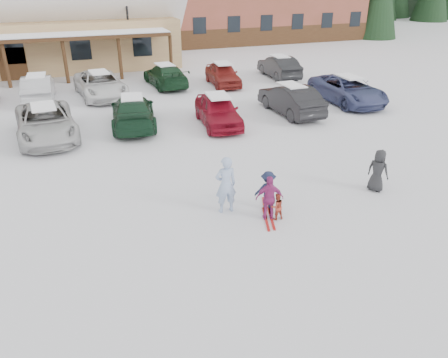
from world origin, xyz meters
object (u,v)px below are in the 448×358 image
object	(u,v)px
child_navy	(268,190)
parked_car_13	(279,67)
parked_car_4	(218,110)
parked_car_12	(223,74)
adult_skier	(226,185)
parked_car_2	(46,122)
child_magenta	(270,198)
parked_car_6	(348,90)
bystander_dark	(378,171)
parked_car_5	(291,99)
parked_car_11	(165,75)
lamp_post	(127,17)
toddler_red	(277,206)
parked_car_10	(100,85)
parked_car_9	(38,88)
parked_car_3	(133,112)

from	to	relation	value
child_navy	parked_car_13	xyz separation A→B (m)	(8.98, 16.92, 0.11)
parked_car_4	parked_car_12	bearing A→B (deg)	73.95
adult_skier	parked_car_12	bearing A→B (deg)	-107.96
parked_car_2	parked_car_12	distance (m)	12.91
parked_car_4	child_magenta	bearing A→B (deg)	-94.15
child_magenta	parked_car_6	bearing A→B (deg)	-115.97
child_magenta	bystander_dark	xyz separation A→B (m)	(4.32, 0.47, 0.03)
bystander_dark	child_magenta	bearing A→B (deg)	67.98
parked_car_2	parked_car_4	xyz separation A→B (m)	(7.88, -0.96, -0.00)
parked_car_5	parked_car_12	distance (m)	7.36
adult_skier	parked_car_11	xyz separation A→B (m)	(2.14, 16.90, -0.22)
parked_car_11	parked_car_12	distance (m)	3.77
parked_car_4	parked_car_12	world-z (taller)	parked_car_4
child_magenta	parked_car_2	distance (m)	11.83
child_magenta	parked_car_6	xyz separation A→B (m)	(9.93, 10.32, 0.03)
parked_car_12	adult_skier	bearing A→B (deg)	-105.35
parked_car_5	parked_car_6	world-z (taller)	parked_car_5
lamp_post	toddler_red	xyz separation A→B (m)	(0.26, -24.46, -3.38)
lamp_post	parked_car_4	bearing A→B (deg)	-83.90
lamp_post	parked_car_5	xyz separation A→B (m)	(5.87, -14.86, -3.05)
bystander_dark	parked_car_10	bearing A→B (deg)	-3.21
parked_car_12	parked_car_4	bearing A→B (deg)	-107.27
lamp_post	parked_car_12	distance (m)	9.47
toddler_red	parked_car_9	world-z (taller)	parked_car_9
parked_car_9	parked_car_10	world-z (taller)	parked_car_9
child_magenta	parked_car_13	xyz separation A→B (m)	(9.24, 17.58, 0.03)
lamp_post	parked_car_5	bearing A→B (deg)	-68.44
lamp_post	child_navy	world-z (taller)	lamp_post
child_navy	parked_car_11	size ratio (longest dim) A/B	0.26
bystander_dark	parked_car_2	world-z (taller)	bystander_dark
adult_skier	child_navy	xyz separation A→B (m)	(1.33, -0.25, -0.30)
parked_car_3	parked_car_4	world-z (taller)	parked_car_4
parked_car_2	parked_car_9	bearing A→B (deg)	89.36
parked_car_9	toddler_red	bearing A→B (deg)	114.34
adult_skier	toddler_red	size ratio (longest dim) A/B	2.15
parked_car_3	parked_car_5	bearing A→B (deg)	-177.33
lamp_post	child_navy	xyz separation A→B (m)	(0.30, -23.73, -3.18)
parked_car_5	parked_car_13	bearing A→B (deg)	-114.46
child_magenta	parked_car_5	size ratio (longest dim) A/B	0.31
child_navy	child_magenta	size ratio (longest dim) A/B	0.89
child_magenta	parked_car_5	bearing A→B (deg)	-103.57
parked_car_3	parked_car_2	bearing A→B (deg)	12.49
adult_skier	toddler_red	bearing A→B (deg)	144.57
adult_skier	parked_car_6	bearing A→B (deg)	-137.43
adult_skier	parked_car_11	distance (m)	17.04
child_magenta	bystander_dark	world-z (taller)	bystander_dark
toddler_red	parked_car_10	bearing A→B (deg)	-78.07
parked_car_11	parked_car_13	bearing A→B (deg)	174.50
parked_car_3	parked_car_12	xyz separation A→B (m)	(7.03, 6.48, -0.01)
parked_car_4	parked_car_11	distance (m)	8.76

